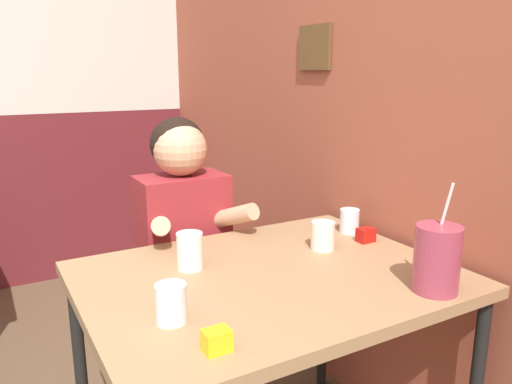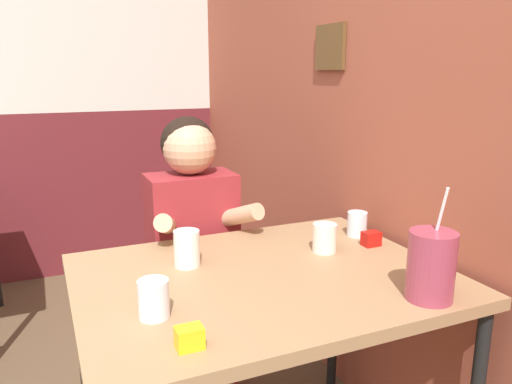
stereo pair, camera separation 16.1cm
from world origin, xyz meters
name	(u,v)px [view 2 (the right image)]	position (x,y,z in m)	size (l,w,h in m)	color
brick_wall_right	(302,73)	(1.45, 1.31, 1.35)	(0.08, 4.62, 2.70)	#9E4C38
main_table	(263,294)	(0.85, 0.43, 0.70)	(1.09, 0.83, 0.77)	#93704C
person_seated	(193,257)	(0.80, 1.00, 0.63)	(0.42, 0.41, 1.19)	maroon
cocktail_pitcher	(431,266)	(1.18, 0.10, 0.86)	(0.12, 0.12, 0.31)	#99384C
glass_near_pitcher	(154,299)	(0.49, 0.29, 0.82)	(0.08, 0.08, 0.10)	silver
glass_center	(187,248)	(0.66, 0.59, 0.83)	(0.08, 0.08, 0.11)	silver
glass_far_side	(325,238)	(1.12, 0.52, 0.82)	(0.08, 0.08, 0.10)	silver
glass_by_brick	(357,224)	(1.31, 0.62, 0.81)	(0.07, 0.07, 0.09)	silver
condiment_ketchup	(371,239)	(1.30, 0.51, 0.79)	(0.06, 0.04, 0.05)	#B7140F
condiment_mustard	(189,338)	(0.53, 0.12, 0.79)	(0.06, 0.04, 0.05)	yellow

